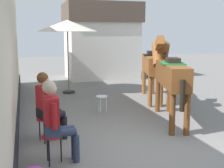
# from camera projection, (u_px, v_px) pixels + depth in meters

# --- Properties ---
(ground_plane) EXTENTS (40.00, 40.00, 0.00)m
(ground_plane) POSITION_uv_depth(u_px,v_px,m) (108.00, 110.00, 8.48)
(ground_plane) COLOR slate
(pub_facade_wall) EXTENTS (0.34, 14.00, 3.40)m
(pub_facade_wall) POSITION_uv_depth(u_px,v_px,m) (5.00, 63.00, 6.09)
(pub_facade_wall) COLOR beige
(pub_facade_wall) RESTS_ON ground_plane
(distant_cottage) EXTENTS (3.40, 2.60, 3.50)m
(distant_cottage) POSITION_uv_depth(u_px,v_px,m) (101.00, 40.00, 14.40)
(distant_cottage) COLOR silver
(distant_cottage) RESTS_ON ground_plane
(seated_visitor_near) EXTENTS (0.61, 0.49, 1.39)m
(seated_visitor_near) POSITION_uv_depth(u_px,v_px,m) (55.00, 117.00, 4.91)
(seated_visitor_near) COLOR red
(seated_visitor_near) RESTS_ON ground_plane
(seated_visitor_far) EXTENTS (0.61, 0.49, 1.39)m
(seated_visitor_far) POSITION_uv_depth(u_px,v_px,m) (48.00, 103.00, 5.94)
(seated_visitor_far) COLOR red
(seated_visitor_far) RESTS_ON ground_plane
(saddled_horse_near) EXTENTS (1.09, 2.92, 2.06)m
(saddled_horse_near) POSITION_uv_depth(u_px,v_px,m) (170.00, 74.00, 7.30)
(saddled_horse_near) COLOR brown
(saddled_horse_near) RESTS_ON ground_plane
(saddled_horse_far) EXTENTS (1.14, 2.91, 2.06)m
(saddled_horse_far) POSITION_uv_depth(u_px,v_px,m) (152.00, 64.00, 9.49)
(saddled_horse_far) COLOR brown
(saddled_horse_far) RESTS_ON ground_plane
(cafe_parasol) EXTENTS (2.10, 2.10, 2.58)m
(cafe_parasol) POSITION_uv_depth(u_px,v_px,m) (67.00, 26.00, 10.53)
(cafe_parasol) COLOR black
(cafe_parasol) RESTS_ON ground_plane
(spare_stool_white) EXTENTS (0.32, 0.32, 0.46)m
(spare_stool_white) POSITION_uv_depth(u_px,v_px,m) (102.00, 98.00, 8.15)
(spare_stool_white) COLOR white
(spare_stool_white) RESTS_ON ground_plane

